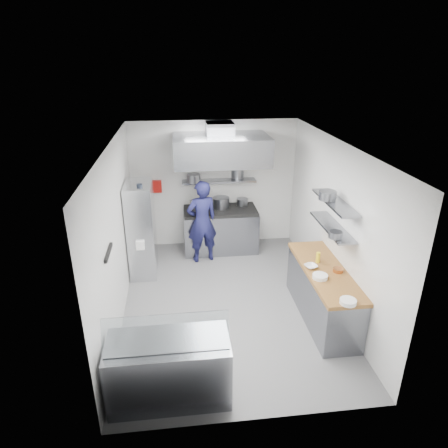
{
  "coord_description": "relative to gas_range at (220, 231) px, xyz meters",
  "views": [
    {
      "loc": [
        -0.78,
        -5.92,
        4.05
      ],
      "look_at": [
        0.0,
        0.6,
        1.25
      ],
      "focal_mm": 32.0,
      "sensor_mm": 36.0,
      "label": 1
    }
  ],
  "objects": [
    {
      "name": "floor",
      "position": [
        -0.1,
        -2.1,
        -0.45
      ],
      "size": [
        5.0,
        5.0,
        0.0
      ],
      "primitive_type": "plane",
      "color": "#59595B",
      "rests_on": "ground"
    },
    {
      "name": "red_firebox",
      "position": [
        -1.35,
        0.34,
        0.97
      ],
      "size": [
        0.22,
        0.1,
        0.26
      ],
      "primitive_type": "cube",
      "color": "#AB120D",
      "rests_on": "wall_back"
    },
    {
      "name": "wall_back",
      "position": [
        -0.1,
        0.4,
        0.95
      ],
      "size": [
        3.6,
        2.8,
        0.02
      ],
      "primitive_type": "cube",
      "rotation": [
        1.57,
        0.0,
        0.0
      ],
      "color": "white",
      "rests_on": "floor"
    },
    {
      "name": "stock_pot_left",
      "position": [
        -0.51,
        0.04,
        0.61
      ],
      "size": [
        0.28,
        0.28,
        0.2
      ],
      "primitive_type": "cylinder",
      "color": "slate",
      "rests_on": "cooktop"
    },
    {
      "name": "over_range_shelf",
      "position": [
        0.0,
        0.24,
        1.07
      ],
      "size": [
        1.6,
        0.3,
        0.04
      ],
      "primitive_type": "cube",
      "color": "gray",
      "rests_on": "wall_back"
    },
    {
      "name": "wall_right",
      "position": [
        1.7,
        -2.1,
        0.95
      ],
      "size": [
        2.8,
        5.0,
        0.02
      ],
      "primitive_type": "cube",
      "rotation": [
        1.57,
        0.0,
        -1.57
      ],
      "color": "white",
      "rests_on": "floor"
    },
    {
      "name": "knife_strip",
      "position": [
        -1.88,
        -3.0,
        1.1
      ],
      "size": [
        0.04,
        0.55,
        0.05
      ],
      "primitive_type": "cube",
      "color": "black",
      "rests_on": "wall_left"
    },
    {
      "name": "stock_pot_mid",
      "position": [
        0.03,
        0.08,
        0.63
      ],
      "size": [
        0.36,
        0.36,
        0.24
      ],
      "primitive_type": "cylinder",
      "color": "slate",
      "rests_on": "cooktop"
    },
    {
      "name": "cooktop",
      "position": [
        0.0,
        0.0,
        0.48
      ],
      "size": [
        1.57,
        0.78,
        0.06
      ],
      "primitive_type": "cube",
      "color": "black",
      "rests_on": "gas_range"
    },
    {
      "name": "shelf_pot_a",
      "position": [
        -0.55,
        0.14,
        1.18
      ],
      "size": [
        0.29,
        0.29,
        0.18
      ],
      "primitive_type": "cylinder",
      "color": "slate",
      "rests_on": "over_range_shelf"
    },
    {
      "name": "hood_duct",
      "position": [
        0.0,
        0.05,
        2.23
      ],
      "size": [
        0.55,
        0.55,
        0.24
      ],
      "primitive_type": "cube",
      "color": "slate",
      "rests_on": "extractor_hood"
    },
    {
      "name": "extractor_hood",
      "position": [
        0.0,
        -0.18,
        1.85
      ],
      "size": [
        1.9,
        1.15,
        0.55
      ],
      "primitive_type": "cube",
      "color": "gray",
      "rests_on": "wall_back"
    },
    {
      "name": "mixing_bowl",
      "position": [
        1.16,
        -2.63,
        0.47
      ],
      "size": [
        0.25,
        0.25,
        0.05
      ],
      "primitive_type": "imported",
      "rotation": [
        0.0,
        0.0,
        0.3
      ],
      "color": "white",
      "rests_on": "prep_counter_top"
    },
    {
      "name": "shelf_pot_b",
      "position": [
        0.42,
        0.39,
        1.2
      ],
      "size": [
        0.27,
        0.27,
        0.22
      ],
      "primitive_type": "cylinder",
      "color": "slate",
      "rests_on": "over_range_shelf"
    },
    {
      "name": "rack_jar",
      "position": [
        -1.58,
        -0.98,
        1.35
      ],
      "size": [
        0.11,
        0.11,
        0.18
      ],
      "primitive_type": "cylinder",
      "color": "black",
      "rests_on": "wire_rack"
    },
    {
      "name": "rack_bin_a",
      "position": [
        -1.63,
        -1.2,
        0.35
      ],
      "size": [
        0.15,
        0.19,
        0.17
      ],
      "primitive_type": "cube",
      "color": "white",
      "rests_on": "wire_rack"
    },
    {
      "name": "stock_pot_right",
      "position": [
        0.51,
        0.18,
        0.59
      ],
      "size": [
        0.25,
        0.25,
        0.16
      ],
      "primitive_type": "cylinder",
      "color": "slate",
      "rests_on": "cooktop"
    },
    {
      "name": "wire_rack",
      "position": [
        -1.63,
        -0.8,
        0.48
      ],
      "size": [
        0.5,
        0.9,
        1.85
      ],
      "primitive_type": "cube",
      "color": "silver",
      "rests_on": "floor"
    },
    {
      "name": "copper_pan",
      "position": [
        1.55,
        -2.8,
        0.48
      ],
      "size": [
        0.16,
        0.16,
        0.06
      ],
      "primitive_type": "cylinder",
      "color": "#B96B34",
      "rests_on": "prep_counter_top"
    },
    {
      "name": "plate_stack_b",
      "position": [
        1.2,
        -2.96,
        0.48
      ],
      "size": [
        0.23,
        0.23,
        0.06
      ],
      "primitive_type": "cylinder",
      "color": "white",
      "rests_on": "prep_counter_top"
    },
    {
      "name": "prep_counter_top",
      "position": [
        1.38,
        -2.7,
        0.42
      ],
      "size": [
        0.65,
        2.04,
        0.06
      ],
      "primitive_type": "cube",
      "color": "brown",
      "rests_on": "prep_counter_base"
    },
    {
      "name": "wall_shelf_upper",
      "position": [
        1.54,
        -2.4,
        1.47
      ],
      "size": [
        0.3,
        1.3,
        0.04
      ],
      "primitive_type": "cube",
      "color": "gray",
      "rests_on": "wall_right"
    },
    {
      "name": "plate_stack_a",
      "position": [
        1.35,
        -3.65,
        0.48
      ],
      "size": [
        0.23,
        0.23,
        0.06
      ],
      "primitive_type": "cylinder",
      "color": "white",
      "rests_on": "prep_counter_top"
    },
    {
      "name": "ceiling",
      "position": [
        -0.1,
        -2.1,
        2.35
      ],
      "size": [
        5.0,
        5.0,
        0.0
      ],
      "primitive_type": "plane",
      "rotation": [
        3.14,
        0.0,
        0.0
      ],
      "color": "silver",
      "rests_on": "wall_back"
    },
    {
      "name": "display_glass",
      "position": [
        -1.1,
        -4.22,
        0.62
      ],
      "size": [
        1.47,
        0.19,
        0.42
      ],
      "primitive_type": "cube",
      "rotation": [
        -0.38,
        0.0,
        0.0
      ],
      "color": "silver",
      "rests_on": "display_case"
    },
    {
      "name": "rack_bin_b",
      "position": [
        -1.63,
        -0.84,
        0.85
      ],
      "size": [
        0.15,
        0.19,
        0.17
      ],
      "primitive_type": "cube",
      "color": "yellow",
      "rests_on": "wire_rack"
    },
    {
      "name": "prep_counter_base",
      "position": [
        1.38,
        -2.7,
        -0.03
      ],
      "size": [
        0.62,
        2.0,
        0.84
      ],
      "primitive_type": "cube",
      "color": "gray",
      "rests_on": "floor"
    },
    {
      "name": "gas_range",
      "position": [
        0.0,
        0.0,
        0.0
      ],
      "size": [
        1.6,
        0.8,
        0.9
      ],
      "primitive_type": "cube",
      "color": "gray",
      "rests_on": "floor"
    },
    {
      "name": "shelf_pot_c",
      "position": [
        1.42,
        -2.84,
        1.12
      ],
      "size": [
        0.2,
        0.2,
        0.1
      ],
      "primitive_type": "cylinder",
      "color": "slate",
      "rests_on": "wall_shelf_lower"
    },
    {
      "name": "squeeze_bottle",
      "position": [
        1.33,
        -2.47,
        0.54
      ],
      "size": [
        0.07,
        0.07,
        0.18
      ],
      "primitive_type": "cylinder",
      "color": "yellow",
      "rests_on": "prep_counter_top"
    },
    {
      "name": "shelf_pot_d",
      "position": [
        1.44,
        -2.32,
        1.56
      ],
      "size": [
        0.27,
        0.27,
        0.14
      ],
      "primitive_type": "cylinder",
      "color": "slate",
      "rests_on": "wall_shelf_upper"
    },
    {
      "name": "wall_left",
      "position": [
        -1.9,
        -2.1,
        0.95
      ],
      "size": [
        2.8,
        5.0,
        0.02
      ],
      "primitive_type": "cube",
      "rotation": [
        1.57,
        0.0,
        1.57
      ],
      "color": "white",
      "rests_on": "floor"
    },
    {
      "name": "wall_front",
      "position": [
        -0.1,
        -4.6,
        0.95
      ],
      "size": [
        3.6,
        2.8,
        0.02
      ],
      "primitive_type": "cube",
      "rotation": [
        -1.57,
        0.0,
        0.0
      ],
      "color": "white",
      "rests_on": "floor"
    },
    {
      "name": "display_case",
      "position": [
        -1.1,
        -4.1,
        -0.03
      ],
      "size": [
        1.5,
        0.7,
        0.85
      ],
      "primitive_type": "cube",
      "color": "gray",
      "rests_on": "floor"
    },
    {
      "name": "chef",
      "position": [
        -0.43,
        -0.46,
        0.43
      ],
      "size": [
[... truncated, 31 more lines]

